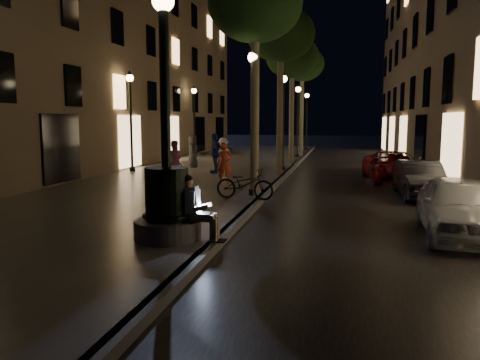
% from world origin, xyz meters
% --- Properties ---
extents(ground, '(120.00, 120.00, 0.00)m').
position_xyz_m(ground, '(0.00, 15.00, 0.00)').
color(ground, black).
rests_on(ground, ground).
extents(cobble_lane, '(6.00, 45.00, 0.02)m').
position_xyz_m(cobble_lane, '(3.00, 15.00, 0.01)').
color(cobble_lane, black).
rests_on(cobble_lane, ground).
extents(promenade, '(8.00, 45.00, 0.20)m').
position_xyz_m(promenade, '(-4.00, 15.00, 0.10)').
color(promenade, '#655F59').
rests_on(promenade, ground).
extents(curb_strip, '(0.25, 45.00, 0.20)m').
position_xyz_m(curb_strip, '(0.00, 15.00, 0.10)').
color(curb_strip, '#59595B').
rests_on(curb_strip, ground).
extents(building_left, '(8.00, 36.00, 15.00)m').
position_xyz_m(building_left, '(-12.00, 18.00, 7.50)').
color(building_left, '#746048').
rests_on(building_left, ground).
extents(fountain_lamppost, '(1.40, 1.40, 5.21)m').
position_xyz_m(fountain_lamppost, '(-1.00, 2.00, 1.21)').
color(fountain_lamppost, '#59595B').
rests_on(fountain_lamppost, promenade).
extents(seated_man_laptop, '(0.99, 0.34, 1.36)m').
position_xyz_m(seated_man_laptop, '(-0.39, 2.00, 0.92)').
color(seated_man_laptop, gray).
rests_on(seated_man_laptop, promenade).
extents(tree_near, '(3.00, 3.00, 7.30)m').
position_xyz_m(tree_near, '(-0.25, 8.00, 6.24)').
color(tree_near, '#6B604C').
rests_on(tree_near, promenade).
extents(tree_second, '(3.00, 3.00, 7.40)m').
position_xyz_m(tree_second, '(-0.20, 14.00, 6.33)').
color(tree_second, '#6B604C').
rests_on(tree_second, promenade).
extents(tree_third, '(3.00, 3.00, 7.20)m').
position_xyz_m(tree_third, '(-0.30, 20.00, 6.14)').
color(tree_third, '#6B604C').
rests_on(tree_third, promenade).
extents(tree_far, '(3.00, 3.00, 7.50)m').
position_xyz_m(tree_far, '(-0.22, 26.00, 6.43)').
color(tree_far, '#6B604C').
rests_on(tree_far, promenade).
extents(lamp_curb_a, '(0.36, 0.36, 4.81)m').
position_xyz_m(lamp_curb_a, '(-0.30, 8.00, 3.24)').
color(lamp_curb_a, black).
rests_on(lamp_curb_a, promenade).
extents(lamp_curb_b, '(0.36, 0.36, 4.81)m').
position_xyz_m(lamp_curb_b, '(-0.30, 16.00, 3.24)').
color(lamp_curb_b, black).
rests_on(lamp_curb_b, promenade).
extents(lamp_curb_c, '(0.36, 0.36, 4.81)m').
position_xyz_m(lamp_curb_c, '(-0.30, 24.00, 3.24)').
color(lamp_curb_c, black).
rests_on(lamp_curb_c, promenade).
extents(lamp_curb_d, '(0.36, 0.36, 4.81)m').
position_xyz_m(lamp_curb_d, '(-0.30, 32.00, 3.24)').
color(lamp_curb_d, black).
rests_on(lamp_curb_d, promenade).
extents(lamp_left_b, '(0.36, 0.36, 4.81)m').
position_xyz_m(lamp_left_b, '(-7.40, 14.00, 3.24)').
color(lamp_left_b, black).
rests_on(lamp_left_b, promenade).
extents(lamp_left_c, '(0.36, 0.36, 4.81)m').
position_xyz_m(lamp_left_c, '(-7.40, 24.00, 3.24)').
color(lamp_left_c, black).
rests_on(lamp_left_c, promenade).
extents(stroller, '(0.50, 1.16, 1.19)m').
position_xyz_m(stroller, '(-2.52, 6.74, 0.80)').
color(stroller, black).
rests_on(stroller, promenade).
extents(car_front, '(1.90, 4.19, 1.40)m').
position_xyz_m(car_front, '(5.20, 4.32, 0.70)').
color(car_front, '#A3A6AB').
rests_on(car_front, ground).
extents(car_second, '(1.52, 3.89, 1.26)m').
position_xyz_m(car_second, '(5.20, 9.93, 0.63)').
color(car_second, black).
rests_on(car_second, ground).
extents(car_third, '(2.61, 4.88, 1.30)m').
position_xyz_m(car_third, '(4.80, 14.29, 0.65)').
color(car_third, maroon).
rests_on(car_third, ground).
extents(pedestrian_red, '(0.67, 0.54, 1.60)m').
position_xyz_m(pedestrian_red, '(-1.86, 10.39, 1.00)').
color(pedestrian_red, '#D5452A').
rests_on(pedestrian_red, promenade).
extents(pedestrian_pink, '(0.96, 0.86, 1.62)m').
position_xyz_m(pedestrian_pink, '(-4.36, 11.56, 1.01)').
color(pedestrian_pink, '#C96A91').
rests_on(pedestrian_pink, promenade).
extents(pedestrian_white, '(1.14, 1.14, 1.59)m').
position_xyz_m(pedestrian_white, '(-3.23, 15.61, 0.99)').
color(pedestrian_white, white).
rests_on(pedestrian_white, promenade).
extents(pedestrian_blue, '(0.92, 1.17, 1.86)m').
position_xyz_m(pedestrian_blue, '(-3.23, 13.97, 1.13)').
color(pedestrian_blue, navy).
rests_on(pedestrian_blue, promenade).
extents(pedestrian_dark, '(0.65, 0.89, 1.70)m').
position_xyz_m(pedestrian_dark, '(-5.06, 16.33, 1.05)').
color(pedestrian_dark, '#3A383E').
rests_on(pedestrian_dark, promenade).
extents(bicycle, '(1.94, 0.89, 0.98)m').
position_xyz_m(bicycle, '(-0.40, 7.13, 0.69)').
color(bicycle, black).
rests_on(bicycle, promenade).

